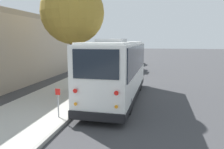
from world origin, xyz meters
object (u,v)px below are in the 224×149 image
at_px(parked_sedan_white, 135,60).
at_px(sign_post_near, 58,102).
at_px(street_tree, 73,9).
at_px(sign_post_far, 73,90).
at_px(shuttle_bus, 118,67).
at_px(parked_sedan_navy, 133,66).

height_order(parked_sedan_white, sign_post_near, sign_post_near).
xyz_separation_m(street_tree, sign_post_far, (-3.37, -1.12, -4.59)).
height_order(shuttle_bus, parked_sedan_navy, shuttle_bus).
distance_m(street_tree, sign_post_far, 5.80).
relative_size(shuttle_bus, parked_sedan_white, 1.97).
height_order(parked_sedan_navy, sign_post_near, sign_post_near).
relative_size(parked_sedan_white, street_tree, 0.59).
distance_m(shuttle_bus, street_tree, 4.94).
bearing_deg(sign_post_near, shuttle_bus, -27.13).
xyz_separation_m(parked_sedan_navy, street_tree, (-10.85, 2.91, 4.97)).
distance_m(shuttle_bus, sign_post_far, 3.12).
relative_size(parked_sedan_navy, sign_post_far, 2.83).
xyz_separation_m(parked_sedan_white, sign_post_near, (-23.62, 1.47, 0.23)).
height_order(parked_sedan_navy, parked_sedan_white, parked_sedan_navy).
xyz_separation_m(shuttle_bus, parked_sedan_white, (19.68, 0.55, -1.37)).
relative_size(parked_sedan_white, sign_post_near, 3.57).
distance_m(parked_sedan_navy, sign_post_far, 14.33).
xyz_separation_m(shuttle_bus, parked_sedan_navy, (12.04, 0.23, -1.35)).
bearing_deg(sign_post_far, street_tree, 18.33).
bearing_deg(shuttle_bus, street_tree, 70.98).
bearing_deg(parked_sedan_navy, parked_sedan_white, 6.47).
distance_m(parked_sedan_white, sign_post_far, 21.90).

